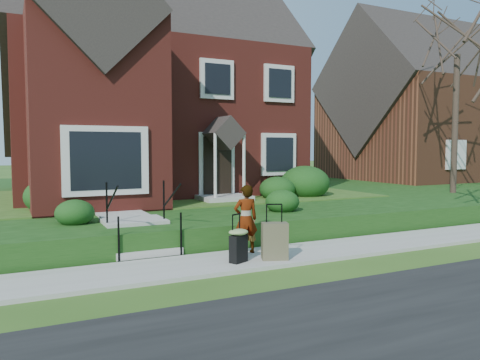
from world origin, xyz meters
TOP-DOWN VIEW (x-y plane):
  - ground at (0.00, 0.00)m, footprint 120.00×120.00m
  - sidewalk at (0.00, 0.00)m, footprint 60.00×1.60m
  - terrace at (4.00, 10.90)m, footprint 44.00×20.00m
  - walkway at (-2.50, 5.00)m, footprint 1.20×6.00m
  - main_house at (-0.21, 9.61)m, footprint 10.40×10.20m
  - neighbour_house at (16.00, 11.00)m, footprint 9.40×8.00m
  - front_steps at (-2.50, 1.84)m, footprint 1.40×2.02m
  - foundation_shrubs at (0.90, 5.07)m, footprint 10.03×4.29m
  - woman at (-0.55, 0.39)m, footprint 0.57×0.41m
  - suitcase_black at (-1.05, -0.27)m, footprint 0.50×0.46m
  - suitcase_olive at (-0.28, -0.38)m, footprint 0.59×0.46m
  - tree_gap at (10.30, 4.04)m, footprint 5.76×5.76m

SIDE VIEW (x-z plane):
  - ground at x=0.00m, z-range 0.00..0.00m
  - sidewalk at x=0.00m, z-range 0.00..0.08m
  - terrace at x=4.00m, z-range 0.00..0.60m
  - suitcase_black at x=-1.05m, z-range -0.03..0.93m
  - suitcase_olive at x=-0.28m, z-range -0.11..1.02m
  - front_steps at x=-2.50m, z-range -0.28..1.22m
  - walkway at x=-2.50m, z-range 0.60..0.66m
  - woman at x=-0.55m, z-range 0.08..1.55m
  - foundation_shrubs at x=0.90m, z-range 0.50..1.72m
  - neighbour_house at x=16.00m, z-range 0.65..9.85m
  - main_house at x=-0.21m, z-range 0.56..9.96m
  - tree_gap at x=10.30m, z-range 2.24..10.47m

